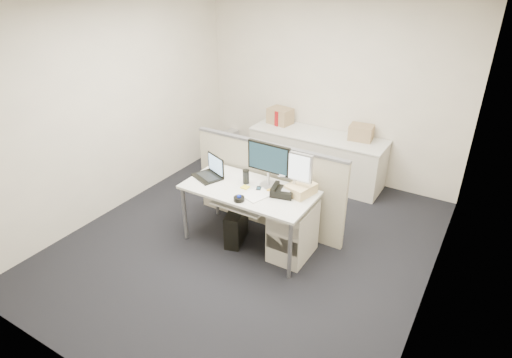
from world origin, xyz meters
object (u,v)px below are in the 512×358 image
Objects in this scene: desk at (249,194)px; desk_phone at (283,192)px; monitor_main at (269,165)px; laptop at (207,168)px.

desk is 6.13× the size of desk_phone.
desk is 2.88× the size of monitor_main.
desk is at bearing 177.33° from desk_phone.
monitor_main is 0.76m from laptop.
monitor_main reaches higher than desk.
laptop is at bearing -177.99° from desk.
desk_phone is (0.39, 0.07, 0.10)m from desk.
laptop is (-0.72, -0.20, -0.13)m from monitor_main.
laptop is 0.97m from desk_phone.
desk is 4.44× the size of laptop.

